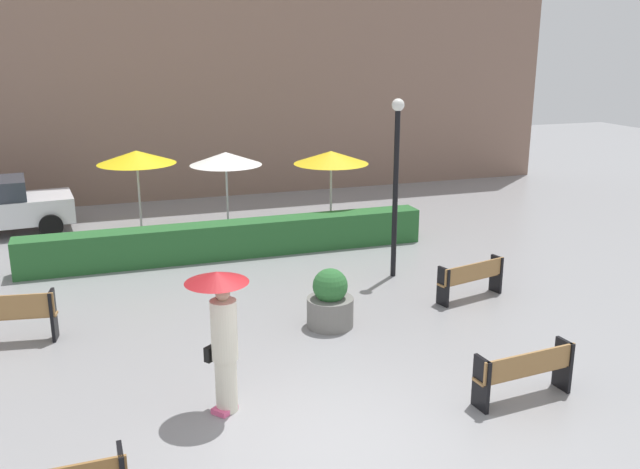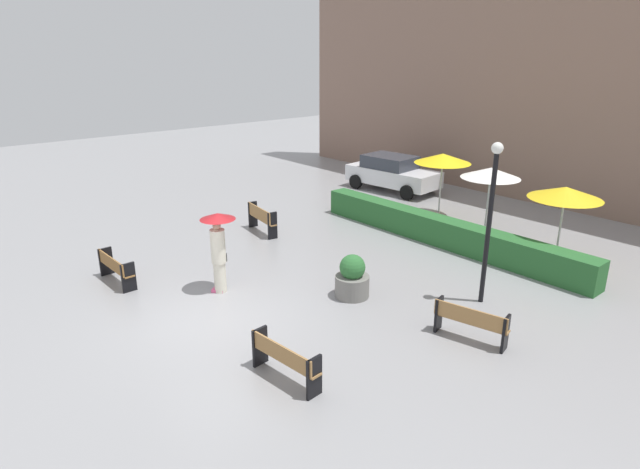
{
  "view_description": "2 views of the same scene",
  "coord_description": "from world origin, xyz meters",
  "px_view_note": "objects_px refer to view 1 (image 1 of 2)",
  "views": [
    {
      "loc": [
        -2.82,
        -7.93,
        5.23
      ],
      "look_at": [
        1.39,
        4.5,
        1.52
      ],
      "focal_mm": 38.44,
      "sensor_mm": 36.0,
      "label": 1
    },
    {
      "loc": [
        10.19,
        -5.31,
        6.04
      ],
      "look_at": [
        -0.82,
        4.14,
        1.0
      ],
      "focal_mm": 29.85,
      "sensor_mm": 36.0,
      "label": 2
    }
  ],
  "objects_px": {
    "bench_near_right": "(525,370)",
    "lamp_post": "(396,170)",
    "patio_umbrella_white": "(226,159)",
    "bench_far_left": "(7,314)",
    "bench_far_right": "(472,277)",
    "patio_umbrella_yellow_far": "(331,157)",
    "pedestrian_with_umbrella": "(222,325)",
    "planter_pot": "(330,302)",
    "patio_umbrella_yellow": "(136,157)"
  },
  "relations": [
    {
      "from": "bench_far_left",
      "to": "patio_umbrella_yellow_far",
      "type": "height_order",
      "value": "patio_umbrella_yellow_far"
    },
    {
      "from": "pedestrian_with_umbrella",
      "to": "patio_umbrella_yellow_far",
      "type": "relative_size",
      "value": 0.92
    },
    {
      "from": "planter_pot",
      "to": "lamp_post",
      "type": "relative_size",
      "value": 0.28
    },
    {
      "from": "bench_far_right",
      "to": "patio_umbrella_yellow",
      "type": "distance_m",
      "value": 9.48
    },
    {
      "from": "bench_near_right",
      "to": "patio_umbrella_yellow_far",
      "type": "height_order",
      "value": "patio_umbrella_yellow_far"
    },
    {
      "from": "patio_umbrella_yellow",
      "to": "pedestrian_with_umbrella",
      "type": "bearing_deg",
      "value": -87.67
    },
    {
      "from": "bench_near_right",
      "to": "patio_umbrella_yellow",
      "type": "xyz_separation_m",
      "value": [
        -4.73,
        10.95,
        1.76
      ]
    },
    {
      "from": "patio_umbrella_yellow",
      "to": "bench_far_right",
      "type": "bearing_deg",
      "value": -48.5
    },
    {
      "from": "patio_umbrella_white",
      "to": "patio_umbrella_yellow_far",
      "type": "bearing_deg",
      "value": -11.69
    },
    {
      "from": "patio_umbrella_yellow",
      "to": "patio_umbrella_white",
      "type": "xyz_separation_m",
      "value": [
        2.32,
        -0.46,
        -0.09
      ]
    },
    {
      "from": "bench_far_right",
      "to": "bench_far_left",
      "type": "bearing_deg",
      "value": 175.42
    },
    {
      "from": "bench_far_right",
      "to": "patio_umbrella_yellow",
      "type": "xyz_separation_m",
      "value": [
        -6.18,
        6.98,
        1.76
      ]
    },
    {
      "from": "bench_far_left",
      "to": "lamp_post",
      "type": "height_order",
      "value": "lamp_post"
    },
    {
      "from": "bench_far_right",
      "to": "pedestrian_with_umbrella",
      "type": "relative_size",
      "value": 0.77
    },
    {
      "from": "pedestrian_with_umbrella",
      "to": "patio_umbrella_yellow_far",
      "type": "xyz_separation_m",
      "value": [
        4.76,
        8.74,
        0.79
      ]
    },
    {
      "from": "pedestrian_with_umbrella",
      "to": "patio_umbrella_white",
      "type": "relative_size",
      "value": 0.91
    },
    {
      "from": "lamp_post",
      "to": "planter_pot",
      "type": "bearing_deg",
      "value": -135.92
    },
    {
      "from": "bench_far_left",
      "to": "bench_near_right",
      "type": "bearing_deg",
      "value": -31.85
    },
    {
      "from": "pedestrian_with_umbrella",
      "to": "patio_umbrella_yellow",
      "type": "bearing_deg",
      "value": 92.33
    },
    {
      "from": "bench_far_right",
      "to": "patio_umbrella_yellow_far",
      "type": "relative_size",
      "value": 0.71
    },
    {
      "from": "lamp_post",
      "to": "patio_umbrella_white",
      "type": "xyz_separation_m",
      "value": [
        -2.92,
        4.65,
        -0.32
      ]
    },
    {
      "from": "planter_pot",
      "to": "patio_umbrella_white",
      "type": "height_order",
      "value": "patio_umbrella_white"
    },
    {
      "from": "bench_far_right",
      "to": "lamp_post",
      "type": "distance_m",
      "value": 2.89
    },
    {
      "from": "bench_near_right",
      "to": "planter_pot",
      "type": "distance_m",
      "value": 4.01
    },
    {
      "from": "pedestrian_with_umbrella",
      "to": "patio_umbrella_yellow",
      "type": "height_order",
      "value": "patio_umbrella_yellow"
    },
    {
      "from": "bench_far_left",
      "to": "planter_pot",
      "type": "relative_size",
      "value": 1.48
    },
    {
      "from": "patio_umbrella_yellow",
      "to": "lamp_post",
      "type": "bearing_deg",
      "value": -44.24
    },
    {
      "from": "pedestrian_with_umbrella",
      "to": "planter_pot",
      "type": "bearing_deg",
      "value": 43.95
    },
    {
      "from": "bench_far_right",
      "to": "planter_pot",
      "type": "height_order",
      "value": "planter_pot"
    },
    {
      "from": "planter_pot",
      "to": "patio_umbrella_white",
      "type": "bearing_deg",
      "value": 94.7
    },
    {
      "from": "bench_near_right",
      "to": "lamp_post",
      "type": "xyz_separation_m",
      "value": [
        0.51,
        5.84,
        1.98
      ]
    },
    {
      "from": "patio_umbrella_white",
      "to": "patio_umbrella_yellow",
      "type": "bearing_deg",
      "value": 168.86
    },
    {
      "from": "bench_far_right",
      "to": "lamp_post",
      "type": "height_order",
      "value": "lamp_post"
    },
    {
      "from": "pedestrian_with_umbrella",
      "to": "patio_umbrella_yellow_far",
      "type": "distance_m",
      "value": 9.98
    },
    {
      "from": "patio_umbrella_white",
      "to": "patio_umbrella_yellow_far",
      "type": "relative_size",
      "value": 1.01
    },
    {
      "from": "pedestrian_with_umbrella",
      "to": "bench_far_left",
      "type": "bearing_deg",
      "value": 132.38
    },
    {
      "from": "patio_umbrella_yellow",
      "to": "planter_pot",
      "type": "bearing_deg",
      "value": -68.62
    },
    {
      "from": "pedestrian_with_umbrella",
      "to": "patio_umbrella_white",
      "type": "distance_m",
      "value": 9.56
    },
    {
      "from": "planter_pot",
      "to": "bench_far_right",
      "type": "bearing_deg",
      "value": 7.0
    },
    {
      "from": "bench_near_right",
      "to": "lamp_post",
      "type": "height_order",
      "value": "lamp_post"
    },
    {
      "from": "patio_umbrella_yellow",
      "to": "patio_umbrella_yellow_far",
      "type": "distance_m",
      "value": 5.26
    },
    {
      "from": "lamp_post",
      "to": "patio_umbrella_yellow_far",
      "type": "distance_m",
      "value": 4.08
    },
    {
      "from": "bench_near_right",
      "to": "bench_far_left",
      "type": "relative_size",
      "value": 0.99
    },
    {
      "from": "patio_umbrella_yellow",
      "to": "bench_near_right",
      "type": "bearing_deg",
      "value": -66.63
    },
    {
      "from": "planter_pot",
      "to": "patio_umbrella_white",
      "type": "distance_m",
      "value": 7.15
    },
    {
      "from": "pedestrian_with_umbrella",
      "to": "patio_umbrella_white",
      "type": "height_order",
      "value": "patio_umbrella_white"
    },
    {
      "from": "bench_far_right",
      "to": "patio_umbrella_yellow",
      "type": "bearing_deg",
      "value": 131.5
    },
    {
      "from": "bench_near_right",
      "to": "patio_umbrella_yellow_far",
      "type": "xyz_separation_m",
      "value": [
        0.42,
        9.9,
        1.65
      ]
    },
    {
      "from": "planter_pot",
      "to": "bench_near_right",
      "type": "bearing_deg",
      "value": -62.7
    },
    {
      "from": "bench_far_left",
      "to": "patio_umbrella_white",
      "type": "bearing_deg",
      "value": 48.47
    }
  ]
}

